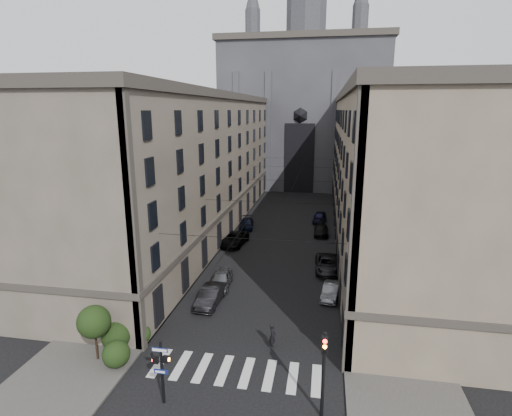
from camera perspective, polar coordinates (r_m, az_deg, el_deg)
The scene contains 19 objects.
sidewalk_left at distance 57.91m, azimuth -6.33°, elevation -2.84°, with size 7.00×80.00×0.15m, color #383533.
sidewalk_right at distance 55.98m, azimuth 14.85°, elevation -3.82°, with size 7.00×80.00×0.15m, color #383533.
zebra_crossing at distance 28.24m, azimuth -2.94°, elevation -22.25°, with size 11.00×3.20×0.01m, color beige.
building_left at distance 56.86m, azimuth -9.44°, elevation 6.31°, with size 13.60×60.60×18.85m.
building_right at distance 54.33m, azimuth 18.56°, elevation 5.44°, with size 13.60×60.60×18.85m.
gothic_tower at distance 92.32m, azimuth 6.84°, elevation 14.50°, with size 35.00×23.00×58.00m.
pedestrian_signal_left at distance 25.13m, azimuth -13.34°, elevation -21.29°, with size 1.02×0.38×4.00m.
traffic_light_right at distance 23.34m, azimuth 9.65°, elevation -21.27°, with size 0.34×0.50×5.20m.
shrub_cluster at distance 30.14m, azimuth -20.11°, elevation -16.56°, with size 3.90×4.40×3.90m.
tram_wires at distance 53.92m, azimuth 4.16°, elevation 3.80°, with size 14.00×60.00×0.43m.
car_left_near at distance 39.16m, azimuth -5.01°, elevation -10.06°, with size 1.88×4.67×1.59m, color slate.
car_left_midnear at distance 36.02m, azimuth -6.50°, elevation -12.36°, with size 1.65×4.72×1.56m, color black.
car_left_midfar at distance 50.52m, azimuth -3.15°, elevation -4.46°, with size 2.56×5.54×1.54m, color black.
car_left_far at distance 57.57m, azimuth -1.34°, elevation -2.24°, with size 1.88×4.61×1.34m, color black.
car_right_near at distance 37.56m, azimuth 10.62°, elevation -11.59°, with size 1.37×3.92×1.29m, color slate.
car_right_midnear at distance 43.24m, azimuth 10.20°, elevation -7.90°, with size 2.55×5.54×1.54m, color black.
car_right_midfar at distance 55.19m, azimuth 9.28°, elevation -3.13°, with size 1.90×4.67×1.35m, color black.
car_right_far at distance 61.32m, azimuth 9.08°, elevation -1.30°, with size 1.84×4.57×1.56m, color black.
pedestrian at distance 29.85m, azimuth 2.37°, elevation -17.79°, with size 0.71×0.47×1.96m, color black.
Camera 1 is at (5.23, -17.21, 16.65)m, focal length 28.00 mm.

